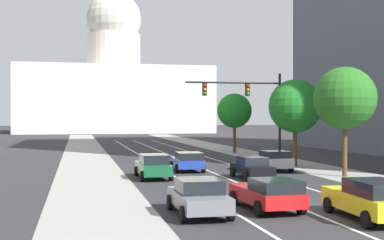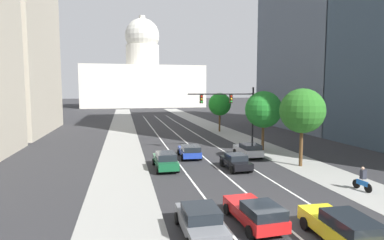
{
  "view_description": "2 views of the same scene",
  "coord_description": "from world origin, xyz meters",
  "px_view_note": "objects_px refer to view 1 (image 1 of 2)",
  "views": [
    {
      "loc": [
        -9.42,
        -21.46,
        3.94
      ],
      "look_at": [
        0.87,
        26.48,
        3.68
      ],
      "focal_mm": 50.31,
      "sensor_mm": 36.0,
      "label": 1
    },
    {
      "loc": [
        -8.22,
        -14.85,
        7.18
      ],
      "look_at": [
        -0.7,
        19.43,
        3.73
      ],
      "focal_mm": 29.3,
      "sensor_mm": 36.0,
      "label": 2
    }
  ],
  "objects_px": {
    "capitol_building": "(114,88)",
    "car_gray": "(199,196)",
    "car_red": "(268,193)",
    "street_tree_near_right": "(345,98)",
    "car_green": "(153,166)",
    "car_blue": "(188,161)",
    "car_silver": "(273,160)",
    "car_yellow": "(370,199)",
    "street_tree_far_right": "(234,111)",
    "car_black": "(252,167)",
    "street_tree_mid_right": "(295,106)",
    "traffic_signal_mast": "(252,102)"
  },
  "relations": [
    {
      "from": "capitol_building",
      "to": "car_gray",
      "type": "bearing_deg",
      "value": -92.23
    },
    {
      "from": "car_red",
      "to": "street_tree_near_right",
      "type": "height_order",
      "value": "street_tree_near_right"
    },
    {
      "from": "car_green",
      "to": "street_tree_near_right",
      "type": "height_order",
      "value": "street_tree_near_right"
    },
    {
      "from": "car_blue",
      "to": "car_silver",
      "type": "bearing_deg",
      "value": -95.51
    },
    {
      "from": "car_red",
      "to": "car_yellow",
      "type": "bearing_deg",
      "value": -135.26
    },
    {
      "from": "car_silver",
      "to": "street_tree_far_right",
      "type": "distance_m",
      "value": 20.62
    },
    {
      "from": "car_yellow",
      "to": "street_tree_far_right",
      "type": "xyz_separation_m",
      "value": [
        6.17,
        38.69,
        3.83
      ]
    },
    {
      "from": "car_red",
      "to": "car_black",
      "type": "relative_size",
      "value": 1.11
    },
    {
      "from": "street_tree_mid_right",
      "to": "street_tree_near_right",
      "type": "relative_size",
      "value": 0.96
    },
    {
      "from": "car_black",
      "to": "street_tree_far_right",
      "type": "xyz_separation_m",
      "value": [
        6.16,
        24.56,
        3.92
      ]
    },
    {
      "from": "car_gray",
      "to": "street_tree_far_right",
      "type": "bearing_deg",
      "value": -18.58
    },
    {
      "from": "car_red",
      "to": "car_blue",
      "type": "distance_m",
      "value": 16.71
    },
    {
      "from": "car_red",
      "to": "traffic_signal_mast",
      "type": "relative_size",
      "value": 0.57
    },
    {
      "from": "street_tree_mid_right",
      "to": "car_yellow",
      "type": "bearing_deg",
      "value": -105.88
    },
    {
      "from": "capitol_building",
      "to": "car_silver",
      "type": "height_order",
      "value": "capitol_building"
    },
    {
      "from": "car_green",
      "to": "street_tree_mid_right",
      "type": "relative_size",
      "value": 0.68
    },
    {
      "from": "car_gray",
      "to": "car_blue",
      "type": "height_order",
      "value": "car_gray"
    },
    {
      "from": "car_black",
      "to": "car_green",
      "type": "relative_size",
      "value": 0.85
    },
    {
      "from": "car_black",
      "to": "car_yellow",
      "type": "bearing_deg",
      "value": 178.78
    },
    {
      "from": "car_blue",
      "to": "street_tree_far_right",
      "type": "xyz_separation_m",
      "value": [
        9.26,
        19.15,
        3.88
      ]
    },
    {
      "from": "car_green",
      "to": "street_tree_far_right",
      "type": "xyz_separation_m",
      "value": [
        12.34,
        23.12,
        3.84
      ]
    },
    {
      "from": "car_yellow",
      "to": "car_green",
      "type": "height_order",
      "value": "car_green"
    },
    {
      "from": "car_green",
      "to": "street_tree_near_right",
      "type": "relative_size",
      "value": 0.65
    },
    {
      "from": "capitol_building",
      "to": "car_blue",
      "type": "height_order",
      "value": "capitol_building"
    },
    {
      "from": "car_black",
      "to": "car_gray",
      "type": "bearing_deg",
      "value": 151.04
    },
    {
      "from": "car_blue",
      "to": "traffic_signal_mast",
      "type": "xyz_separation_m",
      "value": [
        5.7,
        2.41,
        4.4
      ]
    },
    {
      "from": "car_silver",
      "to": "traffic_signal_mast",
      "type": "distance_m",
      "value": 5.49
    },
    {
      "from": "car_yellow",
      "to": "traffic_signal_mast",
      "type": "xyz_separation_m",
      "value": [
        2.6,
        21.95,
        4.34
      ]
    },
    {
      "from": "car_yellow",
      "to": "car_green",
      "type": "distance_m",
      "value": 16.75
    },
    {
      "from": "car_red",
      "to": "street_tree_near_right",
      "type": "xyz_separation_m",
      "value": [
        9.46,
        11.19,
        4.46
      ]
    },
    {
      "from": "traffic_signal_mast",
      "to": "street_tree_near_right",
      "type": "distance_m",
      "value": 8.8
    },
    {
      "from": "capitol_building",
      "to": "street_tree_far_right",
      "type": "relative_size",
      "value": 7.29
    },
    {
      "from": "car_red",
      "to": "street_tree_near_right",
      "type": "distance_m",
      "value": 15.31
    },
    {
      "from": "car_gray",
      "to": "traffic_signal_mast",
      "type": "relative_size",
      "value": 0.55
    },
    {
      "from": "car_silver",
      "to": "car_gray",
      "type": "xyz_separation_m",
      "value": [
        -9.27,
        -16.26,
        -0.04
      ]
    },
    {
      "from": "car_black",
      "to": "car_green",
      "type": "xyz_separation_m",
      "value": [
        -6.18,
        1.44,
        0.08
      ]
    },
    {
      "from": "car_black",
      "to": "street_tree_near_right",
      "type": "xyz_separation_m",
      "value": [
        6.38,
        -0.13,
        4.46
      ]
    },
    {
      "from": "car_red",
      "to": "street_tree_near_right",
      "type": "relative_size",
      "value": 0.61
    },
    {
      "from": "capitol_building",
      "to": "car_gray",
      "type": "relative_size",
      "value": 11.06
    },
    {
      "from": "street_tree_far_right",
      "to": "street_tree_near_right",
      "type": "distance_m",
      "value": 24.69
    },
    {
      "from": "car_yellow",
      "to": "traffic_signal_mast",
      "type": "height_order",
      "value": "traffic_signal_mast"
    },
    {
      "from": "car_gray",
      "to": "car_green",
      "type": "distance_m",
      "value": 13.17
    },
    {
      "from": "car_gray",
      "to": "car_silver",
      "type": "bearing_deg",
      "value": -29.48
    },
    {
      "from": "car_silver",
      "to": "car_black",
      "type": "distance_m",
      "value": 5.48
    },
    {
      "from": "traffic_signal_mast",
      "to": "street_tree_mid_right",
      "type": "relative_size",
      "value": 1.12
    },
    {
      "from": "car_red",
      "to": "car_blue",
      "type": "bearing_deg",
      "value": -2.56
    },
    {
      "from": "capitol_building",
      "to": "car_yellow",
      "type": "height_order",
      "value": "capitol_building"
    },
    {
      "from": "car_gray",
      "to": "car_green",
      "type": "relative_size",
      "value": 0.92
    },
    {
      "from": "car_yellow",
      "to": "car_black",
      "type": "distance_m",
      "value": 14.14
    },
    {
      "from": "traffic_signal_mast",
      "to": "capitol_building",
      "type": "bearing_deg",
      "value": 92.38
    }
  ]
}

